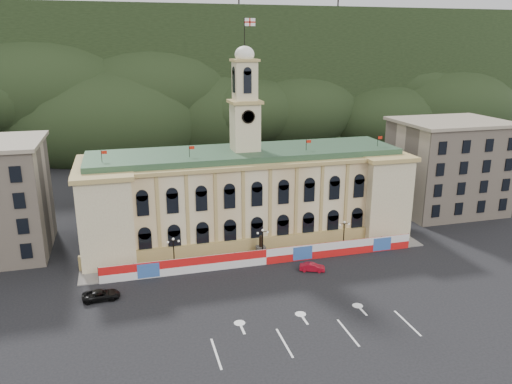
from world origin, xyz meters
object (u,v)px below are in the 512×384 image
object	(u,v)px
statue	(261,250)
lamp_center	(263,241)
black_suv	(101,295)
red_sedan	(312,267)

from	to	relation	value
statue	lamp_center	size ratio (longest dim) A/B	0.72
statue	lamp_center	distance (m)	2.14
black_suv	statue	bearing A→B (deg)	-74.11
statue	lamp_center	world-z (taller)	lamp_center
statue	red_sedan	world-z (taller)	statue
lamp_center	red_sedan	world-z (taller)	lamp_center
statue	black_suv	bearing A→B (deg)	-162.23
red_sedan	black_suv	world-z (taller)	black_suv
lamp_center	red_sedan	distance (m)	8.96
statue	black_suv	world-z (taller)	statue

